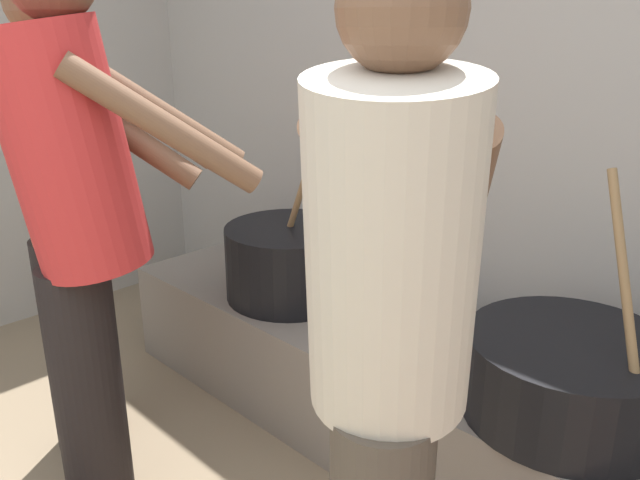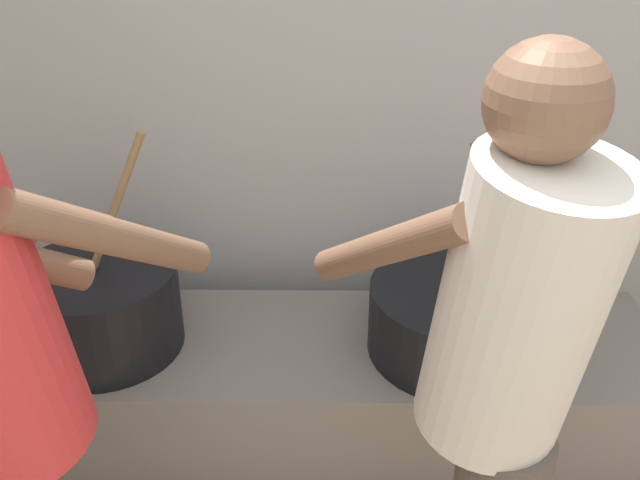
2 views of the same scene
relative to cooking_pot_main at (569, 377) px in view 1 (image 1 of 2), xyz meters
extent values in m
cube|color=#ADA8A0|center=(-0.31, 0.56, 0.63)|extent=(4.87, 0.20, 2.32)
cube|color=slate|center=(-0.56, 0.04, -0.32)|extent=(2.49, 0.60, 0.41)
cylinder|color=black|center=(0.00, 0.00, 0.00)|extent=(0.56, 0.56, 0.23)
cylinder|color=#937047|center=(0.10, 0.00, 0.31)|extent=(0.22, 0.17, 0.51)
cylinder|color=black|center=(-1.12, 0.01, 0.02)|extent=(0.49, 0.49, 0.28)
cylinder|color=#937047|center=(-1.04, 0.01, 0.36)|extent=(0.26, 0.05, 0.51)
cylinder|color=black|center=(-1.05, -0.86, -0.13)|extent=(0.20, 0.20, 0.80)
cylinder|color=red|center=(-1.04, -0.84, 0.59)|extent=(0.45, 0.48, 0.68)
cylinder|color=brown|center=(-0.80, -0.69, 0.66)|extent=(0.29, 0.46, 0.37)
cylinder|color=brown|center=(-1.04, -0.56, 0.66)|extent=(0.29, 0.46, 0.37)
cylinder|color=beige|center=(-0.05, -0.72, 0.53)|extent=(0.46, 0.48, 0.65)
sphere|color=brown|center=(-0.06, -0.71, 0.93)|extent=(0.21, 0.21, 0.21)
cylinder|color=brown|center=(-0.07, -0.46, 0.60)|extent=(0.31, 0.42, 0.35)
cylinder|color=brown|center=(-0.29, -0.61, 0.60)|extent=(0.31, 0.42, 0.35)
cylinder|color=black|center=(-1.38, -0.75, -0.14)|extent=(0.20, 0.20, 0.77)
cylinder|color=#D17F4C|center=(-1.36, -0.73, 0.55)|extent=(0.48, 0.48, 0.66)
sphere|color=brown|center=(-1.35, -0.72, 0.96)|extent=(0.21, 0.21, 0.21)
cylinder|color=brown|center=(-1.10, -0.66, 0.62)|extent=(0.39, 0.38, 0.36)
cylinder|color=brown|center=(-1.28, -0.47, 0.62)|extent=(0.39, 0.38, 0.36)
camera|label=1|loc=(0.59, -1.55, 0.92)|focal=36.08mm
camera|label=2|loc=(-0.41, -1.82, 1.28)|focal=39.60mm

